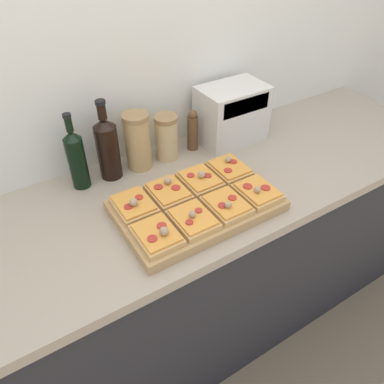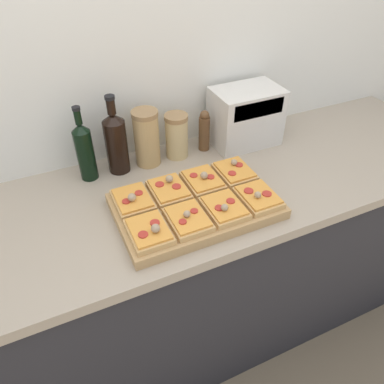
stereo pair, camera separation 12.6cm
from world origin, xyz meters
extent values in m
cube|color=silver|center=(0.00, 0.68, 1.25)|extent=(6.00, 0.06, 2.50)
cube|color=#232328|center=(0.00, 0.32, 0.43)|extent=(2.60, 0.64, 0.86)
cube|color=gray|center=(0.00, 0.32, 0.88)|extent=(2.63, 0.67, 0.04)
cube|color=tan|center=(0.08, 0.21, 0.92)|extent=(0.53, 0.34, 0.04)
cube|color=tan|center=(-0.11, 0.29, 0.95)|extent=(0.12, 0.15, 0.02)
cube|color=orange|center=(-0.11, 0.29, 0.96)|extent=(0.11, 0.13, 0.01)
cylinder|color=#AD2D23|center=(-0.14, 0.27, 0.97)|extent=(0.03, 0.03, 0.00)
cylinder|color=#AD2D23|center=(-0.09, 0.29, 0.97)|extent=(0.03, 0.03, 0.00)
sphere|color=tan|center=(-0.12, 0.27, 0.98)|extent=(0.03, 0.03, 0.03)
cube|color=tan|center=(0.01, 0.29, 0.95)|extent=(0.12, 0.15, 0.02)
cube|color=orange|center=(0.01, 0.29, 0.96)|extent=(0.11, 0.13, 0.01)
cylinder|color=#AD2D23|center=(-0.01, 0.31, 0.97)|extent=(0.03, 0.03, 0.00)
cylinder|color=#AD2D23|center=(0.04, 0.27, 0.97)|extent=(0.03, 0.03, 0.00)
sphere|color=tan|center=(0.03, 0.31, 0.98)|extent=(0.03, 0.03, 0.03)
cube|color=tan|center=(0.14, 0.29, 0.95)|extent=(0.12, 0.15, 0.02)
cube|color=orange|center=(0.14, 0.29, 0.96)|extent=(0.11, 0.13, 0.01)
cylinder|color=#AD2D23|center=(0.12, 0.31, 0.97)|extent=(0.03, 0.03, 0.00)
cylinder|color=#AD2D23|center=(0.17, 0.28, 0.97)|extent=(0.03, 0.03, 0.00)
sphere|color=tan|center=(0.14, 0.28, 0.98)|extent=(0.03, 0.03, 0.03)
cube|color=tan|center=(0.27, 0.29, 0.95)|extent=(0.12, 0.15, 0.02)
cube|color=orange|center=(0.27, 0.29, 0.96)|extent=(0.11, 0.13, 0.01)
cylinder|color=#AD2D23|center=(0.25, 0.26, 0.97)|extent=(0.03, 0.03, 0.00)
cylinder|color=#AD2D23|center=(0.30, 0.30, 0.97)|extent=(0.03, 0.03, 0.00)
sphere|color=tan|center=(0.28, 0.31, 0.98)|extent=(0.02, 0.02, 0.02)
cube|color=tan|center=(-0.11, 0.13, 0.95)|extent=(0.12, 0.15, 0.02)
cube|color=orange|center=(-0.11, 0.13, 0.96)|extent=(0.11, 0.13, 0.01)
cylinder|color=#AD2D23|center=(-0.14, 0.11, 0.97)|extent=(0.03, 0.03, 0.00)
cylinder|color=#AD2D23|center=(-0.09, 0.14, 0.97)|extent=(0.03, 0.03, 0.00)
sphere|color=tan|center=(-0.10, 0.10, 0.98)|extent=(0.03, 0.03, 0.03)
cube|color=tan|center=(0.01, 0.13, 0.95)|extent=(0.12, 0.15, 0.02)
cube|color=orange|center=(0.01, 0.13, 0.96)|extent=(0.11, 0.13, 0.01)
cylinder|color=#AD2D23|center=(-0.01, 0.11, 0.97)|extent=(0.02, 0.02, 0.00)
cylinder|color=#AD2D23|center=(0.04, 0.14, 0.97)|extent=(0.02, 0.02, 0.00)
sphere|color=tan|center=(0.01, 0.12, 0.98)|extent=(0.02, 0.02, 0.02)
cube|color=tan|center=(0.14, 0.13, 0.95)|extent=(0.12, 0.15, 0.02)
cube|color=orange|center=(0.14, 0.13, 0.96)|extent=(0.11, 0.13, 0.01)
cylinder|color=#AD2D23|center=(0.12, 0.12, 0.97)|extent=(0.03, 0.03, 0.00)
cylinder|color=#AD2D23|center=(0.17, 0.13, 0.97)|extent=(0.03, 0.03, 0.00)
sphere|color=tan|center=(0.13, 0.10, 0.98)|extent=(0.02, 0.02, 0.02)
cube|color=tan|center=(0.27, 0.13, 0.95)|extent=(0.12, 0.15, 0.02)
cube|color=orange|center=(0.27, 0.13, 0.96)|extent=(0.11, 0.13, 0.01)
cylinder|color=#AD2D23|center=(0.25, 0.15, 0.97)|extent=(0.03, 0.03, 0.00)
cylinder|color=#AD2D23|center=(0.29, 0.11, 0.97)|extent=(0.03, 0.03, 0.00)
sphere|color=tan|center=(0.26, 0.11, 0.98)|extent=(0.02, 0.02, 0.02)
cylinder|color=black|center=(-0.21, 0.54, 1.00)|extent=(0.06, 0.06, 0.20)
cone|color=black|center=(-0.21, 0.54, 1.11)|extent=(0.06, 0.06, 0.03)
cylinder|color=black|center=(-0.21, 0.54, 1.15)|extent=(0.02, 0.02, 0.05)
cylinder|color=black|center=(-0.21, 0.54, 1.18)|extent=(0.03, 0.03, 0.01)
cylinder|color=black|center=(-0.09, 0.54, 1.00)|extent=(0.08, 0.08, 0.21)
cone|color=black|center=(-0.09, 0.54, 1.12)|extent=(0.08, 0.08, 0.03)
cylinder|color=black|center=(-0.09, 0.54, 1.17)|extent=(0.03, 0.03, 0.06)
cylinder|color=black|center=(-0.09, 0.54, 1.20)|extent=(0.04, 0.04, 0.01)
cylinder|color=tan|center=(0.03, 0.54, 1.00)|extent=(0.10, 0.10, 0.21)
cylinder|color=#937047|center=(0.03, 0.54, 1.11)|extent=(0.10, 0.10, 0.02)
cylinder|color=tan|center=(0.15, 0.54, 0.98)|extent=(0.09, 0.09, 0.16)
cylinder|color=#937047|center=(0.15, 0.54, 1.07)|extent=(0.09, 0.09, 0.02)
cylinder|color=brown|center=(0.27, 0.54, 0.97)|extent=(0.04, 0.04, 0.15)
sphere|color=brown|center=(0.27, 0.54, 1.06)|extent=(0.04, 0.04, 0.04)
cube|color=beige|center=(0.45, 0.53, 1.02)|extent=(0.28, 0.18, 0.24)
cube|color=black|center=(0.45, 0.44, 1.09)|extent=(0.22, 0.01, 0.07)
cube|color=black|center=(0.60, 0.53, 1.03)|extent=(0.02, 0.02, 0.02)
camera|label=1|loc=(-0.44, -0.59, 1.74)|focal=35.00mm
camera|label=2|loc=(-0.33, -0.65, 1.74)|focal=35.00mm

